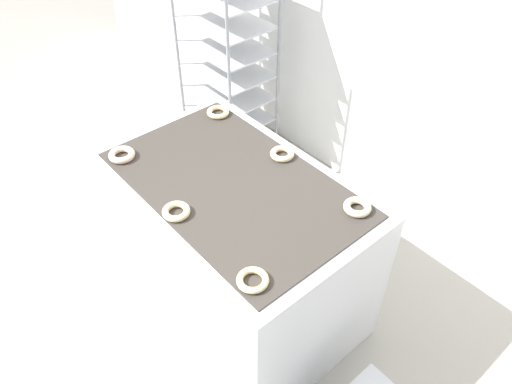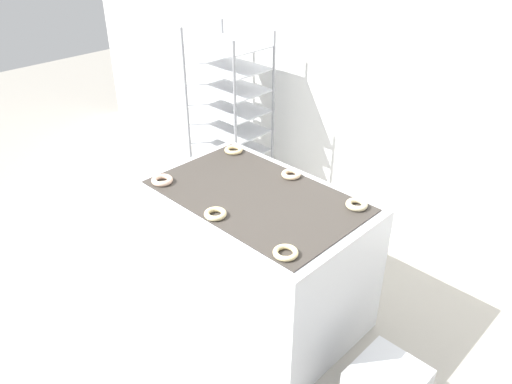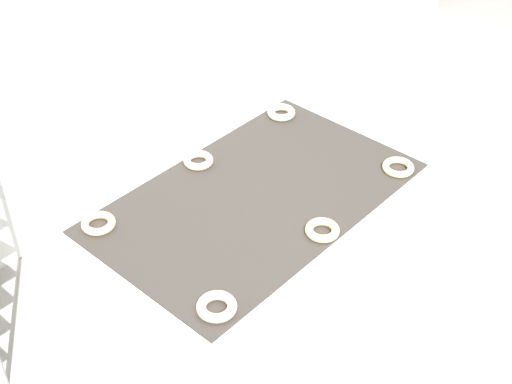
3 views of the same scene
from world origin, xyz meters
The scene contains 8 objects.
fryer_machine centered at (0.00, 0.70, 0.47)m, with size 1.42×0.91×0.94m.
glaze_bin centered at (1.09, 0.63, 0.15)m, with size 0.37×0.38×0.31m.
donut_near_left centered at (-0.54, 0.39, 0.96)m, with size 0.14×0.14×0.03m, color beige.
donut_near_center centered at (0.00, 0.37, 0.96)m, with size 0.13×0.13×0.03m, color beige.
donut_near_right centered at (0.53, 0.38, 0.96)m, with size 0.13×0.13×0.03m, color beige.
donut_far_left centered at (-0.54, 1.03, 0.96)m, with size 0.13×0.13×0.03m, color beige.
donut_far_center centered at (0.00, 1.04, 0.96)m, with size 0.13×0.13×0.03m, color beige.
donut_far_right centered at (0.53, 1.02, 0.96)m, with size 0.13×0.13×0.03m, color beige.
Camera 3 is at (-1.66, -0.80, 2.74)m, focal length 50.00 mm.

